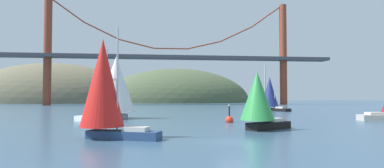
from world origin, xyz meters
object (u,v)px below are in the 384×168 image
at_px(sailboat_white_mainsail, 115,86).
at_px(sailboat_red_spinnaker, 104,86).
at_px(sailboat_navy_sail, 270,93).
at_px(channel_buoy, 229,120).
at_px(sailboat_green_sail, 259,99).

xyz_separation_m(sailboat_white_mainsail, sailboat_red_spinnaker, (1.80, -22.61, -0.70)).
height_order(sailboat_navy_sail, channel_buoy, sailboat_navy_sail).
distance_m(sailboat_navy_sail, channel_buoy, 34.16).
bearing_deg(sailboat_navy_sail, channel_buoy, -120.05).
xyz_separation_m(sailboat_green_sail, channel_buoy, (-0.82, 9.60, -2.91)).
height_order(sailboat_navy_sail, sailboat_white_mainsail, sailboat_white_mainsail).
height_order(sailboat_white_mainsail, channel_buoy, sailboat_white_mainsail).
height_order(sailboat_red_spinnaker, channel_buoy, sailboat_red_spinnaker).
distance_m(sailboat_navy_sail, sailboat_red_spinnaker, 53.51).
height_order(sailboat_white_mainsail, sailboat_red_spinnaker, sailboat_white_mainsail).
height_order(sailboat_navy_sail, sailboat_red_spinnaker, sailboat_red_spinnaker).
relative_size(sailboat_red_spinnaker, channel_buoy, 3.58).
bearing_deg(channel_buoy, sailboat_green_sail, -85.11).
bearing_deg(sailboat_red_spinnaker, sailboat_white_mainsail, 94.56).
bearing_deg(sailboat_white_mainsail, sailboat_green_sail, -47.09).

